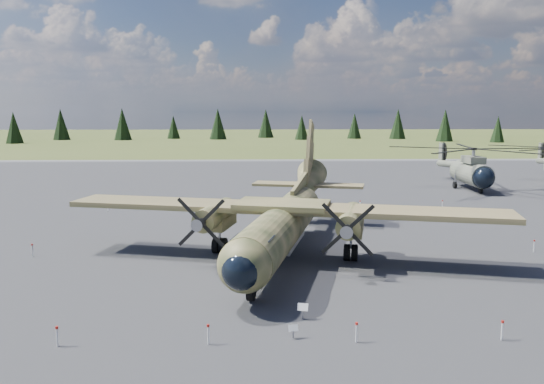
{
  "coord_description": "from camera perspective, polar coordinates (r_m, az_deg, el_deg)",
  "views": [
    {
      "loc": [
        -2.1,
        -33.76,
        9.28
      ],
      "look_at": [
        -0.92,
        2.0,
        3.86
      ],
      "focal_mm": 35.0,
      "sensor_mm": 36.0,
      "label": 1
    }
  ],
  "objects": [
    {
      "name": "ground",
      "position": [
        35.07,
        1.63,
        -6.73
      ],
      "size": [
        500.0,
        500.0,
        0.0
      ],
      "primitive_type": "plane",
      "color": "#4C5626",
      "rests_on": "ground"
    },
    {
      "name": "apron",
      "position": [
        44.78,
        0.85,
        -3.34
      ],
      "size": [
        120.0,
        120.0,
        0.04
      ],
      "primitive_type": "cube",
      "color": "slate",
      "rests_on": "ground"
    },
    {
      "name": "transport_plane",
      "position": [
        34.41,
        1.43,
        -2.51
      ],
      "size": [
        27.71,
        24.81,
        9.19
      ],
      "rotation": [
        0.0,
        0.0,
        -0.24
      ],
      "color": "#384022",
      "rests_on": "ground"
    },
    {
      "name": "helicopter_near",
      "position": [
        67.63,
        20.67,
        3.26
      ],
      "size": [
        20.78,
        24.01,
        5.09
      ],
      "rotation": [
        0.0,
        0.0,
        -0.04
      ],
      "color": "slate",
      "rests_on": "ground"
    },
    {
      "name": "info_placard_left",
      "position": [
        24.47,
        3.33,
        -12.42
      ],
      "size": [
        0.51,
        0.3,
        0.75
      ],
      "rotation": [
        0.0,
        0.0,
        -0.23
      ],
      "color": "gray",
      "rests_on": "ground"
    },
    {
      "name": "info_placard_right",
      "position": [
        22.58,
        2.3,
        -14.54
      ],
      "size": [
        0.41,
        0.23,
        0.61
      ],
      "rotation": [
        0.0,
        0.0,
        0.17
      ],
      "color": "gray",
      "rests_on": "ground"
    },
    {
      "name": "barrier_fence",
      "position": [
        34.84,
        0.88,
        -5.97
      ],
      "size": [
        33.12,
        29.62,
        0.85
      ],
      "color": "silver",
      "rests_on": "ground"
    },
    {
      "name": "treeline",
      "position": [
        33.1,
        4.26,
        0.76
      ],
      "size": [
        322.8,
        322.25,
        11.0
      ],
      "color": "black",
      "rests_on": "ground"
    }
  ]
}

